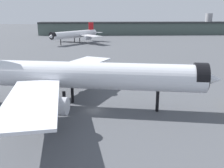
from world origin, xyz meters
TOP-DOWN VIEW (x-y plane):
  - ground at (0.00, 0.00)m, footprint 900.00×900.00m
  - airliner_near_gate at (-3.94, 1.71)m, footprint 61.39×55.90m
  - airliner_far_taxiway at (-30.02, 127.81)m, footprint 39.60×44.21m
  - terminal_building at (17.48, 208.26)m, footprint 192.70×42.13m
  - baggage_tug_wing at (-30.59, 26.80)m, footprint 3.22×1.92m

SIDE VIEW (x-z plane):
  - ground at x=0.00m, z-range 0.00..0.00m
  - baggage_tug_wing at x=-30.59m, z-range 0.05..1.90m
  - airliner_far_taxiway at x=-30.02m, z-range -0.84..13.39m
  - terminal_building at x=17.48m, z-range -3.98..16.81m
  - airliner_near_gate at x=-3.94m, z-range -1.01..16.04m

